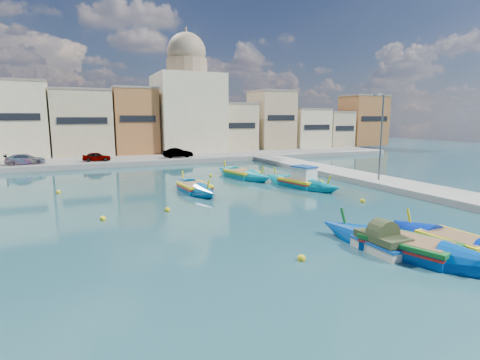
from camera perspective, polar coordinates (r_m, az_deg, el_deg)
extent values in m
plane|color=#13323A|center=(21.07, -3.32, -6.97)|extent=(160.00, 160.00, 0.00)
cube|color=gray|center=(31.95, 28.49, -1.97)|extent=(4.00, 70.00, 0.50)
cube|color=gray|center=(51.72, -16.00, 2.86)|extent=(80.00, 8.00, 0.60)
cube|color=beige|center=(58.43, -30.97, 7.77)|extent=(7.88, 6.24, 9.89)
cube|color=gray|center=(58.62, -31.41, 12.74)|extent=(8.04, 6.37, 0.30)
cube|color=black|center=(55.28, -31.40, 8.22)|extent=(6.30, 0.10, 0.90)
cube|color=#C6B589|center=(58.66, -22.91, 7.93)|extent=(7.88, 7.44, 8.99)
cube|color=gray|center=(58.77, -23.21, 12.45)|extent=(8.04, 7.59, 0.30)
cube|color=black|center=(54.89, -22.84, 8.34)|extent=(6.30, 0.10, 0.90)
cube|color=#AE6A36|center=(58.63, -15.72, 8.53)|extent=(6.17, 6.13, 9.43)
cube|color=gray|center=(58.77, -15.94, 13.27)|extent=(6.29, 6.26, 0.30)
cube|color=black|center=(55.54, -15.26, 9.00)|extent=(4.93, 0.10, 0.90)
cube|color=tan|center=(60.99, -8.71, 7.21)|extent=(7.31, 7.69, 6.05)
cube|color=gray|center=(60.95, -8.78, 10.20)|extent=(7.46, 7.85, 0.30)
cube|color=black|center=(57.23, -7.67, 7.40)|extent=(5.85, 0.10, 0.90)
cube|color=#C6B589|center=(63.36, -1.64, 8.02)|extent=(7.54, 7.30, 7.41)
cube|color=gray|center=(63.38, -1.66, 11.50)|extent=(7.69, 7.45, 0.30)
cube|color=black|center=(59.95, -0.28, 8.29)|extent=(6.03, 0.10, 0.90)
cube|color=tan|center=(66.61, 4.78, 9.02)|extent=(6.36, 6.97, 9.63)
cube|color=gray|center=(66.76, 4.84, 13.28)|extent=(6.48, 7.11, 0.30)
cube|color=black|center=(63.53, 6.34, 9.40)|extent=(5.09, 0.10, 0.90)
cube|color=beige|center=(70.29, 10.04, 7.72)|extent=(6.63, 6.70, 6.65)
cube|color=gray|center=(70.27, 10.12, 10.55)|extent=(6.76, 6.83, 0.30)
cube|color=black|center=(67.48, 11.67, 7.88)|extent=(5.30, 0.10, 0.90)
cube|color=#C6B589|center=(74.20, 13.81, 7.50)|extent=(5.08, 7.51, 6.20)
cube|color=gray|center=(74.17, 13.91, 10.01)|extent=(5.18, 7.66, 0.30)
cube|color=black|center=(71.22, 15.70, 7.60)|extent=(4.06, 0.10, 0.90)
cube|color=#AE6A36|center=(78.01, 18.25, 8.54)|extent=(7.79, 6.00, 9.33)
cube|color=gray|center=(78.11, 18.44, 12.07)|extent=(7.95, 6.12, 0.30)
cube|color=black|center=(75.77, 19.83, 8.79)|extent=(6.23, 0.10, 0.90)
cube|color=beige|center=(61.35, -7.95, 10.02)|extent=(10.00, 10.00, 12.00)
cylinder|color=#9E8466|center=(61.84, -8.11, 16.71)|extent=(6.40, 6.40, 2.40)
sphere|color=#9E8466|center=(62.16, -8.16, 18.71)|extent=(6.00, 6.00, 6.00)
cylinder|color=#9E8466|center=(62.69, -8.23, 21.33)|extent=(0.30, 0.30, 1.60)
cylinder|color=#595B60|center=(35.07, 20.69, 5.69)|extent=(0.16, 0.16, 8.00)
cylinder|color=#595B60|center=(34.79, 20.60, 12.10)|extent=(1.00, 0.10, 0.10)
cube|color=#595B60|center=(34.44, 19.98, 12.09)|extent=(0.35, 0.15, 0.18)
imported|color=#4C1919|center=(49.72, -21.00, 3.34)|extent=(3.46, 1.81, 1.13)
imported|color=#4C1919|center=(51.28, -9.42, 4.10)|extent=(3.89, 1.42, 1.27)
imported|color=#4C1919|center=(49.92, -29.92, 2.77)|extent=(4.29, 2.00, 1.21)
cube|color=#00869E|center=(32.96, 9.05, -0.70)|extent=(2.67, 3.85, 0.98)
cone|color=#00869E|center=(35.01, 5.67, 0.06)|extent=(2.61, 3.56, 2.52)
cone|color=#00869E|center=(31.02, 12.87, -1.36)|extent=(2.61, 3.56, 2.52)
cube|color=yellow|center=(32.89, 9.07, 0.01)|extent=(2.79, 4.05, 0.18)
cube|color=red|center=(32.92, 9.06, -0.29)|extent=(2.78, 3.93, 0.10)
cube|color=olive|center=(32.88, 9.07, 0.15)|extent=(2.32, 3.47, 0.06)
cylinder|color=yellow|center=(35.12, 5.37, 1.15)|extent=(0.23, 0.48, 1.07)
cylinder|color=yellow|center=(30.73, 13.32, -0.27)|extent=(0.23, 0.48, 1.07)
cube|color=white|center=(32.44, 9.74, 0.97)|extent=(1.73, 2.04, 1.08)
cube|color=#0F47A5|center=(32.36, 9.77, 2.02)|extent=(1.83, 2.18, 0.12)
cube|color=#008CA3|center=(37.42, 0.33, 0.67)|extent=(2.77, 3.87, 1.07)
cone|color=#008CA3|center=(39.80, -2.09, 1.27)|extent=(2.72, 3.61, 2.69)
cone|color=#008CA3|center=(35.10, 3.08, 0.15)|extent=(2.72, 3.61, 2.69)
cube|color=yellow|center=(37.36, 0.33, 1.35)|extent=(2.89, 4.07, 0.19)
cube|color=#197F33|center=(37.38, 0.33, 1.06)|extent=(2.88, 3.95, 0.11)
cube|color=olive|center=(37.34, 0.33, 1.48)|extent=(2.39, 3.49, 0.06)
cylinder|color=yellow|center=(39.95, -2.32, 2.31)|extent=(0.24, 0.52, 1.16)
cylinder|color=yellow|center=(34.77, 3.38, 1.22)|extent=(0.24, 0.52, 1.16)
cube|color=#005A9D|center=(30.53, -6.92, -1.46)|extent=(2.19, 3.12, 0.98)
cone|color=#005A9D|center=(32.79, -8.51, -0.65)|extent=(2.18, 2.93, 2.43)
cone|color=#005A9D|center=(28.29, -5.08, -2.20)|extent=(2.18, 2.93, 2.43)
cube|color=yellow|center=(30.46, -6.93, -0.70)|extent=(2.28, 3.28, 0.18)
cube|color=red|center=(30.49, -6.93, -1.02)|extent=(2.29, 3.18, 0.10)
cube|color=olive|center=(30.44, -6.94, -0.55)|extent=(1.88, 2.82, 0.06)
cylinder|color=yellow|center=(32.91, -8.68, 0.51)|extent=(0.17, 0.47, 1.07)
cylinder|color=yellow|center=(27.95, -4.90, -1.01)|extent=(0.17, 0.47, 1.07)
cube|color=#0041A2|center=(18.30, 24.22, -9.72)|extent=(3.11, 4.06, 1.05)
cone|color=#0041A2|center=(19.56, 16.21, -7.86)|extent=(3.03, 3.79, 2.66)
cube|color=#177328|center=(18.17, 24.31, -8.40)|extent=(3.25, 4.27, 0.19)
cube|color=red|center=(18.22, 24.27, -8.97)|extent=(3.23, 4.15, 0.11)
cube|color=olive|center=(18.14, 24.33, -8.15)|extent=(2.71, 3.65, 0.06)
cylinder|color=#177328|center=(19.52, 15.57, -5.78)|extent=(0.29, 0.52, 1.14)
cube|color=#0024A9|center=(19.96, 30.09, -8.67)|extent=(1.98, 2.94, 0.93)
cone|color=#0024A9|center=(21.25, 24.77, -7.06)|extent=(1.97, 2.75, 2.30)
cube|color=yellow|center=(19.85, 30.18, -7.60)|extent=(2.06, 3.10, 0.17)
cube|color=red|center=(19.90, 30.14, -8.06)|extent=(2.08, 2.99, 0.09)
cube|color=olive|center=(19.83, 30.20, -7.39)|extent=(1.69, 2.66, 0.06)
cylinder|color=yellow|center=(21.24, 24.39, -5.36)|extent=(0.15, 0.44, 1.01)
cube|color=beige|center=(18.26, 20.79, -9.78)|extent=(1.40, 2.58, 0.64)
cube|color=#0F47A5|center=(18.16, 20.85, -8.88)|extent=(1.45, 2.66, 0.11)
cube|color=#2D381E|center=(18.09, 20.89, -8.13)|extent=(1.35, 2.29, 0.32)
cylinder|color=#2D381E|center=(18.04, 20.92, -7.65)|extent=(0.57, 2.28, 0.55)
sphere|color=yellow|center=(23.56, -20.16, -5.57)|extent=(0.36, 0.36, 0.36)
sphere|color=yellow|center=(24.65, -11.02, -4.50)|extent=(0.36, 0.36, 0.36)
sphere|color=yellow|center=(38.35, -4.48, 0.65)|extent=(0.36, 0.36, 0.36)
sphere|color=yellow|center=(33.16, -25.93, -1.69)|extent=(0.36, 0.36, 0.36)
sphere|color=yellow|center=(28.12, 18.17, -3.07)|extent=(0.36, 0.36, 0.36)
sphere|color=yellow|center=(16.37, 9.36, -11.73)|extent=(0.36, 0.36, 0.36)
sphere|color=yellow|center=(33.74, 9.35, -0.67)|extent=(0.36, 0.36, 0.36)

